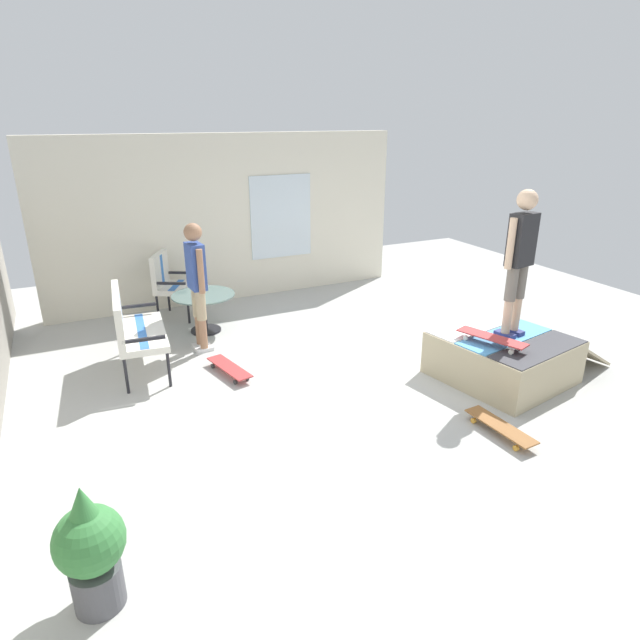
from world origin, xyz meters
name	(u,v)px	position (x,y,z in m)	size (l,w,h in m)	color
ground_plane	(369,385)	(0.00, 0.00, -0.05)	(12.00, 12.00, 0.10)	#B2B2AD
house_facade	(229,219)	(3.80, 0.49, 1.36)	(0.23, 6.00, 2.73)	silver
skate_ramp	(503,356)	(-0.60, -1.51, 0.27)	(1.69, 2.25, 0.54)	tan
patio_bench	(131,324)	(1.52, 2.46, 0.62)	(1.29, 0.66, 1.02)	black
patio_chair_near_house	(169,279)	(3.26, 1.67, 0.61)	(0.81, 0.78, 1.02)	black
patio_table	(204,305)	(2.43, 1.34, 0.40)	(0.90, 0.90, 0.57)	black
person_watching	(197,278)	(1.81, 1.55, 1.01)	(0.48, 0.26, 1.72)	silver
person_skater	(520,253)	(-0.60, -1.55, 1.53)	(0.29, 0.47, 1.70)	navy
skateboard_by_bench	(229,368)	(0.91, 1.45, 0.08)	(0.82, 0.37, 0.10)	#B23838
skateboard_spare	(500,427)	(-1.56, -0.58, 0.08)	(0.81, 0.24, 0.10)	brown
skateboard_on_ramp	(492,338)	(-0.74, -1.15, 0.62)	(0.82, 0.45, 0.10)	#B23838
potted_plant	(91,547)	(-1.93, 3.19, 0.47)	(0.44, 0.44, 0.92)	#515156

